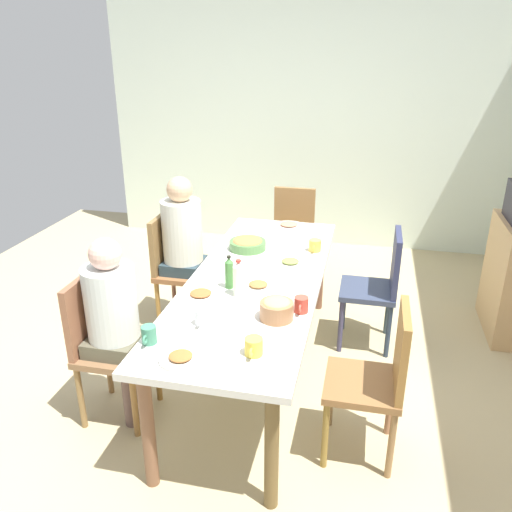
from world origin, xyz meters
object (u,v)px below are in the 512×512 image
(bottle_0, at_px, (239,279))
(chair_3, at_px, (379,283))
(chair_0, at_px, (174,264))
(chair_1, at_px, (103,340))
(bottle_1, at_px, (229,273))
(plate_3, at_px, (181,358))
(cup_4, at_px, (149,335))
(plate_1, at_px, (258,286))
(cup_0, at_px, (254,347))
(person_0, at_px, (184,239))
(cup_3, at_px, (202,317))
(chair_2, at_px, (292,231))
(plate_0, at_px, (201,295))
(cup_1, at_px, (301,305))
(cup_2, at_px, (315,246))
(plate_4, at_px, (289,226))
(plate_2, at_px, (290,263))
(bowl_0, at_px, (277,309))
(person_1, at_px, (114,315))
(bowl_1, at_px, (248,244))
(dining_table, at_px, (256,288))
(chair_4, at_px, (379,375))

(bottle_0, bearing_deg, chair_3, 135.48)
(chair_0, bearing_deg, chair_1, 0.00)
(chair_1, distance_m, bottle_0, 0.88)
(chair_3, xyz_separation_m, bottle_1, (0.76, -0.92, 0.32))
(chair_0, distance_m, plate_3, 1.72)
(plate_3, relative_size, cup_4, 1.86)
(plate_1, xyz_separation_m, cup_0, (0.72, 0.14, 0.03))
(person_0, height_order, chair_3, person_0)
(cup_3, bearing_deg, chair_2, 176.03)
(plate_0, distance_m, plate_1, 0.36)
(chair_0, xyz_separation_m, cup_4, (1.46, 0.44, 0.27))
(chair_0, relative_size, cup_1, 7.80)
(cup_0, xyz_separation_m, cup_1, (-0.48, 0.16, 0.00))
(cup_0, xyz_separation_m, cup_2, (-1.41, 0.13, -0.00))
(chair_2, xyz_separation_m, cup_1, (1.94, 0.35, 0.27))
(plate_4, xyz_separation_m, cup_3, (1.66, -0.20, 0.03))
(plate_2, distance_m, bottle_1, 0.54)
(bowl_0, distance_m, cup_4, 0.69)
(plate_1, xyz_separation_m, bottle_1, (0.03, -0.17, 0.09))
(plate_2, bearing_deg, person_1, -46.62)
(cup_2, bearing_deg, chair_1, -44.69)
(cup_2, bearing_deg, bowl_1, -82.06)
(plate_1, bearing_deg, bowl_0, 27.19)
(chair_2, xyz_separation_m, chair_3, (0.96, 0.79, 0.00))
(dining_table, bearing_deg, bowl_0, 24.48)
(cup_1, bearing_deg, dining_table, -138.59)
(chair_0, height_order, chair_3, same)
(chair_4, relative_size, cup_1, 7.80)
(dining_table, bearing_deg, plate_4, 177.29)
(chair_4, xyz_separation_m, plate_3, (0.41, -0.94, 0.24))
(cup_2, bearing_deg, chair_3, 95.06)
(chair_1, bearing_deg, plate_0, 114.26)
(chair_0, height_order, cup_0, chair_0)
(chair_3, height_order, cup_2, chair_3)
(dining_table, height_order, chair_0, chair_0)
(cup_0, xyz_separation_m, cup_4, (0.01, -0.53, 0.00))
(chair_1, distance_m, cup_1, 1.19)
(bowl_0, bearing_deg, cup_3, -68.47)
(cup_1, height_order, bottle_1, bottle_1)
(dining_table, height_order, cup_4, cup_4)
(chair_3, xyz_separation_m, chair_4, (1.16, 0.00, 0.00))
(plate_4, bearing_deg, cup_1, 11.94)
(plate_2, relative_size, plate_3, 1.03)
(dining_table, xyz_separation_m, plate_3, (1.00, -0.14, 0.09))
(person_0, xyz_separation_m, chair_3, (0.00, 1.50, -0.22))
(chair_1, xyz_separation_m, cup_0, (0.29, 0.98, 0.27))
(cup_0, bearing_deg, chair_1, -106.40)
(bowl_0, height_order, cup_2, bowl_0)
(chair_1, height_order, cup_2, chair_1)
(plate_3, bearing_deg, cup_3, -178.55)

